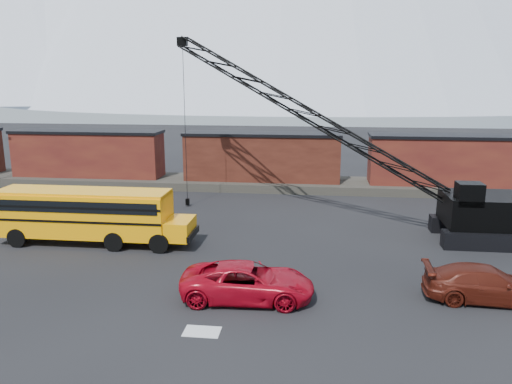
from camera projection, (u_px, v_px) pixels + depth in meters
The scene contains 10 objects.
ground at pixel (211, 288), 23.05m from camera, with size 160.00×160.00×0.00m, color black.
gravel_berm at pixel (262, 184), 44.26m from camera, with size 120.00×5.00×0.70m, color #403D35.
boxcar_west_near at pixel (88, 153), 45.58m from camera, with size 13.70×3.10×4.17m.
boxcar_mid at pixel (262, 157), 43.72m from camera, with size 13.70×3.10×4.17m.
boxcar_east_near at pixel (451, 160), 41.86m from camera, with size 13.70×3.10×4.17m.
snow_patch at pixel (202, 332), 19.12m from camera, with size 1.40×0.90×0.02m, color silver.
school_bus at pixel (90, 214), 28.98m from camera, with size 11.65×2.65×3.19m.
red_pickup at pixel (248, 282), 21.79m from camera, with size 2.67×5.80×1.61m, color #B0081A.
maroon_suv at pixel (486, 284), 21.65m from camera, with size 2.16×5.32×1.54m, color #4C170D.
crawler_crane at pixel (310, 116), 32.35m from camera, with size 22.87×8.46×12.51m.
Camera 1 is at (4.64, -21.06, 9.50)m, focal length 35.00 mm.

